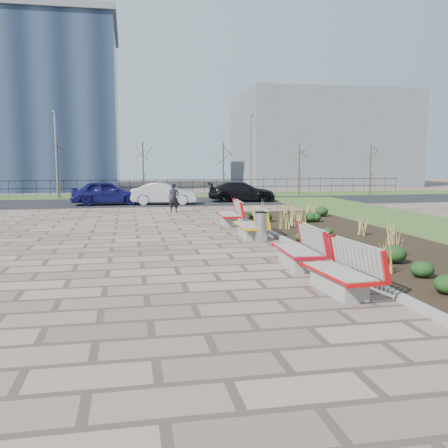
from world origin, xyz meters
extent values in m
plane|color=#886E5D|center=(0.00, 0.00, 0.00)|extent=(120.00, 120.00, 0.00)
cube|color=black|center=(6.25, 5.00, 0.05)|extent=(4.50, 18.00, 0.10)
cube|color=gray|center=(3.92, 5.00, 0.07)|extent=(0.16, 18.00, 0.15)
cube|color=#33511E|center=(0.00, 28.00, 0.02)|extent=(80.00, 5.00, 0.04)
cube|color=black|center=(0.00, 22.00, 0.01)|extent=(80.00, 7.00, 0.02)
cylinder|color=#B2B2B7|center=(3.21, 5.23, 0.49)|extent=(0.44, 0.44, 0.98)
imported|color=black|center=(1.20, 15.20, 0.76)|extent=(0.63, 0.49, 1.52)
imported|color=#131250|center=(-2.38, 20.46, 0.75)|extent=(4.37, 1.90, 1.47)
imported|color=#A7A9AF|center=(1.05, 20.11, 0.68)|extent=(4.15, 1.87, 1.32)
imported|color=black|center=(6.24, 21.43, 0.67)|extent=(4.63, 2.30, 1.29)
cube|color=slate|center=(20.00, 42.00, 5.00)|extent=(18.00, 12.00, 10.00)
camera|label=1|loc=(-1.15, -10.70, 2.66)|focal=40.00mm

